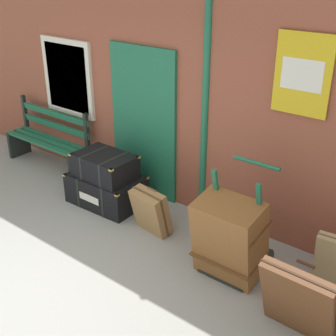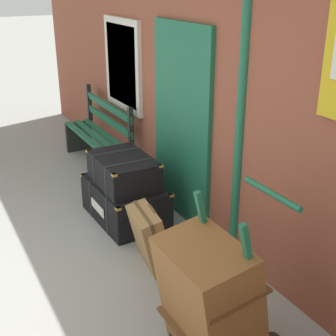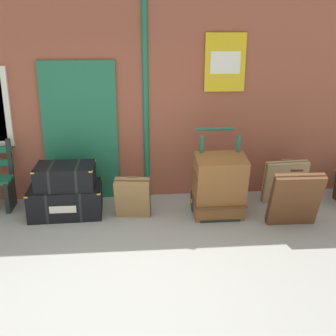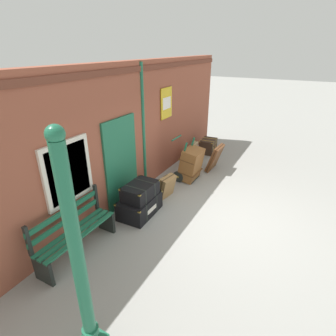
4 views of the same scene
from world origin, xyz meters
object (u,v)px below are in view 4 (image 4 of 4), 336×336
object	(u,v)px
suitcase_beige	(166,186)
suitcase_cream	(191,153)
platform_bench	(75,232)
large_brown_trunk	(191,164)
suitcase_brown	(215,158)
porters_trolley	(185,169)
steamer_trunk_base	(140,205)
lamp_post	(84,295)
steamer_trunk_middle	(140,191)
corner_trunk	(208,146)

from	to	relation	value
suitcase_beige	suitcase_cream	world-z (taller)	suitcase_cream
platform_bench	large_brown_trunk	size ratio (longest dim) A/B	1.70
suitcase_brown	porters_trolley	bearing A→B (deg)	149.25
steamer_trunk_base	lamp_post	bearing A→B (deg)	-156.09
porters_trolley	steamer_trunk_base	bearing A→B (deg)	176.45
steamer_trunk_base	steamer_trunk_middle	bearing A→B (deg)	-41.47
lamp_post	suitcase_brown	size ratio (longest dim) A/B	3.64
steamer_trunk_middle	suitcase_brown	xyz separation A→B (m)	(3.05, -0.67, -0.18)
platform_bench	porters_trolley	distance (m)	3.77
steamer_trunk_middle	suitcase_brown	distance (m)	3.13
porters_trolley	suitcase_beige	distance (m)	1.19
steamer_trunk_middle	suitcase_cream	world-z (taller)	steamer_trunk_middle
lamp_post	steamer_trunk_base	world-z (taller)	lamp_post
steamer_trunk_base	suitcase_beige	bearing A→B (deg)	-10.23
lamp_post	platform_bench	size ratio (longest dim) A/B	1.83
steamer_trunk_base	corner_trunk	world-z (taller)	corner_trunk
steamer_trunk_base	corner_trunk	xyz separation A→B (m)	(4.41, 0.02, 0.03)
platform_bench	suitcase_brown	size ratio (longest dim) A/B	1.99
platform_bench	porters_trolley	world-z (taller)	porters_trolley
suitcase_beige	suitcase_cream	distance (m)	2.31
steamer_trunk_base	suitcase_brown	bearing A→B (deg)	-12.62
steamer_trunk_middle	porters_trolley	size ratio (longest dim) A/B	0.69
steamer_trunk_middle	corner_trunk	bearing A→B (deg)	0.47
suitcase_cream	suitcase_beige	bearing A→B (deg)	-171.98
steamer_trunk_middle	corner_trunk	size ratio (longest dim) A/B	1.13
large_brown_trunk	porters_trolley	bearing A→B (deg)	90.00
steamer_trunk_middle	suitcase_beige	world-z (taller)	steamer_trunk_middle
suitcase_cream	steamer_trunk_base	bearing A→B (deg)	-177.31
porters_trolley	suitcase_brown	distance (m)	1.09
steamer_trunk_base	suitcase_cream	bearing A→B (deg)	2.69
large_brown_trunk	suitcase_brown	size ratio (longest dim) A/B	1.17
steamer_trunk_middle	suitcase_cream	xyz separation A→B (m)	(3.22, 0.17, -0.25)
porters_trolley	suitcase_brown	world-z (taller)	porters_trolley
porters_trolley	suitcase_brown	size ratio (longest dim) A/B	1.47
lamp_post	large_brown_trunk	distance (m)	5.16
lamp_post	corner_trunk	xyz separation A→B (m)	(7.31, 1.30, -0.87)
steamer_trunk_base	large_brown_trunk	xyz separation A→B (m)	(2.14, -0.31, 0.26)
steamer_trunk_middle	corner_trunk	xyz separation A→B (m)	(4.39, 0.04, -0.34)
large_brown_trunk	suitcase_cream	distance (m)	1.20
corner_trunk	suitcase_brown	bearing A→B (deg)	-152.22
suitcase_beige	steamer_trunk_base	bearing A→B (deg)	169.77
suitcase_cream	suitcase_brown	bearing A→B (deg)	-101.13
porters_trolley	suitcase_cream	xyz separation A→B (m)	(1.10, 0.28, 0.06)
lamp_post	suitcase_beige	distance (m)	4.08
suitcase_brown	steamer_trunk_base	bearing A→B (deg)	167.38
platform_bench	suitcase_brown	world-z (taller)	platform_bench
porters_trolley	corner_trunk	size ratio (longest dim) A/B	1.65
steamer_trunk_base	steamer_trunk_middle	size ratio (longest dim) A/B	1.26
steamer_trunk_middle	suitcase_brown	bearing A→B (deg)	-12.38
large_brown_trunk	suitcase_cream	xyz separation A→B (m)	(1.10, 0.46, -0.14)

